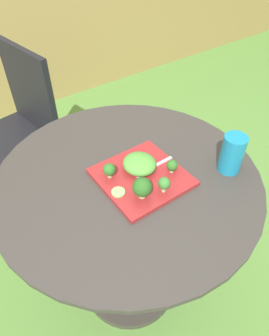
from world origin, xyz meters
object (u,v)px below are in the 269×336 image
object	(u,v)px
fork	(150,168)
patio_chair	(18,122)
drinking_glass	(232,155)
salad_plate	(142,177)

from	to	relation	value
fork	patio_chair	bearing A→B (deg)	102.03
patio_chair	fork	xyz separation A→B (m)	(0.19, -0.89, 0.24)
drinking_glass	fork	xyz separation A→B (m)	(-0.22, 0.14, -0.04)
patio_chair	drinking_glass	world-z (taller)	patio_chair
drinking_glass	fork	bearing A→B (deg)	147.74
patio_chair	fork	size ratio (longest dim) A/B	5.83
patio_chair	salad_plate	xyz separation A→B (m)	(0.15, -0.90, 0.23)
patio_chair	salad_plate	distance (m)	0.94
salad_plate	drinking_glass	world-z (taller)	drinking_glass
drinking_glass	fork	size ratio (longest dim) A/B	0.87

